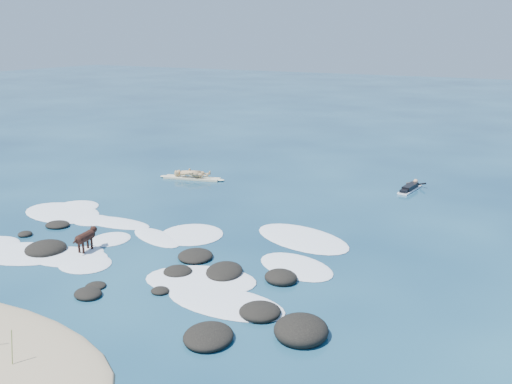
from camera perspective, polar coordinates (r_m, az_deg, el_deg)
The scene contains 6 objects.
ground at distance 20.08m, azimuth -8.60°, elevation -4.74°, with size 160.00×160.00×0.00m, color #0A2642.
reef_rocks at distance 16.38m, azimuth -7.11°, elevation -9.17°, with size 12.58×5.60×0.57m.
breaking_foam at distance 19.78m, azimuth -11.21°, elevation -5.16°, with size 13.94×8.80×0.12m.
standing_surfer_rig at distance 27.91m, azimuth -6.47°, elevation 2.78°, with size 3.32×1.23×1.91m.
paddling_surfer_rig at distance 26.85m, azimuth 15.17°, elevation 0.43°, with size 0.98×2.20×0.38m.
dog at distance 19.42m, azimuth -16.63°, elevation -4.31°, with size 0.41×1.26×0.80m.
Camera 1 is at (11.52, -14.90, 6.97)m, focal length 40.00 mm.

